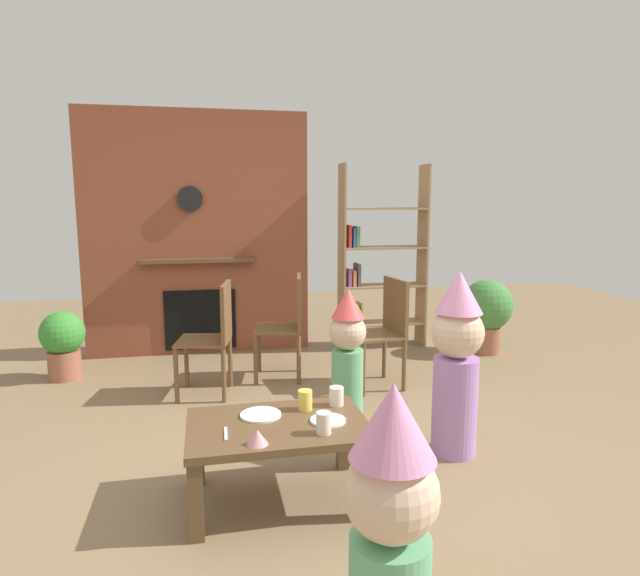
% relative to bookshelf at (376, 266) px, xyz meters
% --- Properties ---
extents(ground_plane, '(12.00, 12.00, 0.00)m').
position_rel_bookshelf_xyz_m(ground_plane, '(-1.17, -2.40, -0.86)').
color(ground_plane, '#846B4C').
extents(brick_fireplace_feature, '(2.20, 0.28, 2.40)m').
position_rel_bookshelf_xyz_m(brick_fireplace_feature, '(-1.80, 0.20, 0.33)').
color(brick_fireplace_feature, brown).
rests_on(brick_fireplace_feature, ground_plane).
extents(bookshelf, '(0.90, 0.28, 1.90)m').
position_rel_bookshelf_xyz_m(bookshelf, '(0.00, 0.00, 0.00)').
color(bookshelf, '#9E7A51').
rests_on(bookshelf, ground_plane).
extents(coffee_table, '(0.91, 0.60, 0.42)m').
position_rel_bookshelf_xyz_m(coffee_table, '(-1.40, -2.77, -0.52)').
color(coffee_table, brown).
rests_on(coffee_table, ground_plane).
extents(paper_cup_near_left, '(0.08, 0.08, 0.11)m').
position_rel_bookshelf_xyz_m(paper_cup_near_left, '(-1.23, -2.62, -0.39)').
color(paper_cup_near_left, '#F2CC4C').
rests_on(paper_cup_near_left, coffee_table).
extents(paper_cup_near_right, '(0.08, 0.08, 0.10)m').
position_rel_bookshelf_xyz_m(paper_cup_near_right, '(-1.05, -2.59, -0.39)').
color(paper_cup_near_right, silver).
rests_on(paper_cup_near_right, coffee_table).
extents(paper_cup_center, '(0.07, 0.07, 0.11)m').
position_rel_bookshelf_xyz_m(paper_cup_center, '(-1.20, -2.93, -0.39)').
color(paper_cup_center, silver).
rests_on(paper_cup_center, coffee_table).
extents(paper_plate_front, '(0.22, 0.22, 0.01)m').
position_rel_bookshelf_xyz_m(paper_plate_front, '(-1.48, -2.66, -0.44)').
color(paper_plate_front, white).
rests_on(paper_plate_front, coffee_table).
extents(paper_plate_rear, '(0.18, 0.18, 0.01)m').
position_rel_bookshelf_xyz_m(paper_plate_rear, '(-1.15, -2.80, -0.44)').
color(paper_plate_rear, white).
rests_on(paper_plate_rear, coffee_table).
extents(birthday_cake_slice, '(0.10, 0.10, 0.07)m').
position_rel_bookshelf_xyz_m(birthday_cake_slice, '(-1.52, -2.99, -0.41)').
color(birthday_cake_slice, pink).
rests_on(birthday_cake_slice, coffee_table).
extents(table_fork, '(0.02, 0.15, 0.01)m').
position_rel_bookshelf_xyz_m(table_fork, '(-1.66, -2.85, -0.44)').
color(table_fork, silver).
rests_on(table_fork, coffee_table).
extents(child_with_cone_hat, '(0.28, 0.28, 1.03)m').
position_rel_bookshelf_xyz_m(child_with_cone_hat, '(-1.23, -3.97, -0.32)').
color(child_with_cone_hat, '#66B27F').
rests_on(child_with_cone_hat, ground_plane).
extents(child_in_pink, '(0.31, 0.31, 1.13)m').
position_rel_bookshelf_xyz_m(child_in_pink, '(-0.28, -2.46, -0.27)').
color(child_in_pink, '#B27FCC').
rests_on(child_in_pink, ground_plane).
extents(child_by_the_chairs, '(0.26, 0.26, 0.93)m').
position_rel_bookshelf_xyz_m(child_by_the_chairs, '(-0.78, -1.80, -0.37)').
color(child_by_the_chairs, '#66B27F').
rests_on(child_by_the_chairs, ground_plane).
extents(dining_chair_left, '(0.47, 0.47, 0.90)m').
position_rel_bookshelf_xyz_m(dining_chair_left, '(-1.68, -1.12, -0.35)').
color(dining_chair_left, brown).
rests_on(dining_chair_left, ground_plane).
extents(dining_chair_middle, '(0.46, 0.46, 0.90)m').
position_rel_bookshelf_xyz_m(dining_chair_middle, '(-1.05, -0.83, -0.35)').
color(dining_chair_middle, brown).
rests_on(dining_chair_middle, ground_plane).
extents(dining_chair_right, '(0.45, 0.45, 0.90)m').
position_rel_bookshelf_xyz_m(dining_chair_right, '(-0.30, -1.20, -0.35)').
color(dining_chair_right, brown).
rests_on(dining_chair_right, ground_plane).
extents(potted_plant_tall, '(0.51, 0.51, 0.75)m').
position_rel_bookshelf_xyz_m(potted_plant_tall, '(1.03, -0.46, -0.42)').
color(potted_plant_tall, '#9E5B42').
rests_on(potted_plant_tall, ground_plane).
extents(potted_plant_short, '(0.37, 0.37, 0.60)m').
position_rel_bookshelf_xyz_m(potted_plant_short, '(-2.96, -0.46, -0.53)').
color(potted_plant_short, '#9E5B42').
rests_on(potted_plant_short, ground_plane).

